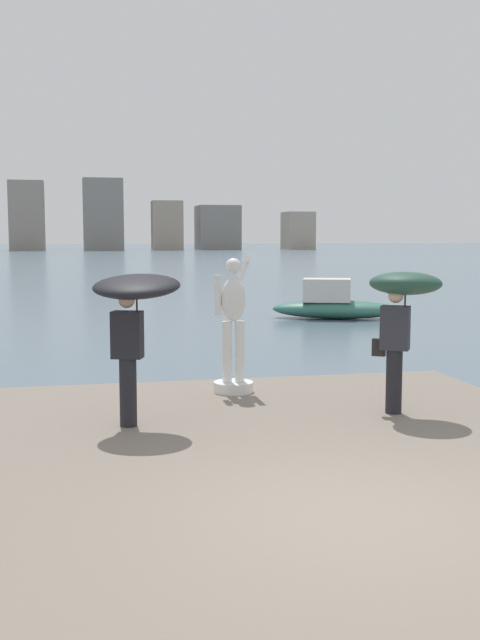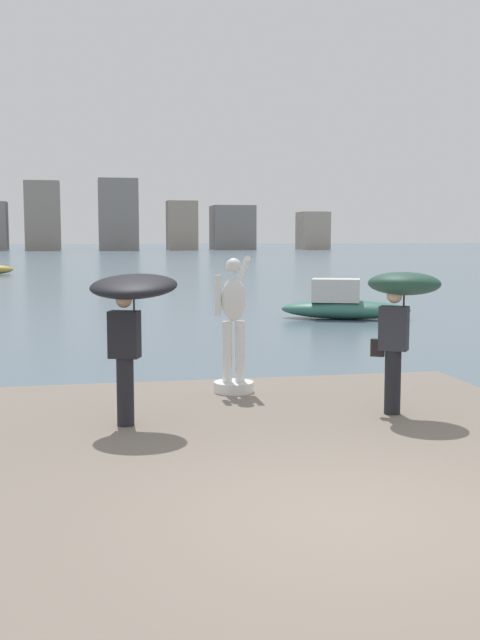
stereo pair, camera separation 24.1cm
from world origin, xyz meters
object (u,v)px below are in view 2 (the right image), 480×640
(onlooker_right, at_px, (401,301))
(boat_near, at_px, (343,305))
(onlooker_left, at_px, (131,304))
(statue_white_figure, at_px, (233,335))

(onlooker_right, xyz_separation_m, boat_near, (4.33, 15.23, -1.47))
(onlooker_left, xyz_separation_m, onlooker_right, (3.61, -0.06, -0.01))
(onlooker_right, bearing_deg, onlooker_left, 179.02)
(onlooker_left, distance_m, boat_near, 17.19)
(statue_white_figure, relative_size, onlooker_right, 1.08)
(statue_white_figure, height_order, onlooker_right, statue_white_figure)
(onlooker_right, bearing_deg, boat_near, 74.13)
(onlooker_right, relative_size, boat_near, 0.43)
(statue_white_figure, height_order, boat_near, statue_white_figure)
(onlooker_left, bearing_deg, boat_near, 62.38)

